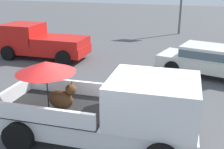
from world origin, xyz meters
TOP-DOWN VIEW (x-y plane):
  - ground_plane at (0.00, 0.00)m, footprint 80.00×80.00m
  - pickup_truck_main at (0.40, 0.01)m, footprint 5.15×2.49m
  - pickup_truck_red at (-5.93, 6.57)m, footprint 4.85×2.27m
  - parked_sedan_near at (2.67, 6.48)m, footprint 4.59×2.69m

SIDE VIEW (x-z plane):
  - ground_plane at x=0.00m, z-range 0.00..0.00m
  - parked_sedan_near at x=2.67m, z-range 0.08..1.41m
  - pickup_truck_red at x=-5.93m, z-range -0.03..1.77m
  - pickup_truck_main at x=0.40m, z-range -0.12..2.09m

